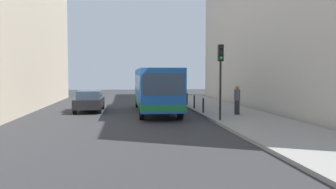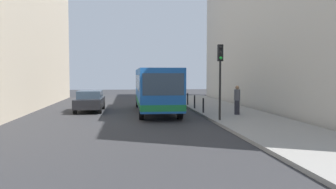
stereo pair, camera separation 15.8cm
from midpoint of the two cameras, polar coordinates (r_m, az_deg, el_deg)
ground_plane at (r=21.12m, az=-2.87°, el=-3.87°), size 80.00×80.00×0.00m
sidewalk at (r=22.17m, az=11.21°, el=-3.39°), size 4.40×40.00×0.15m
building_right at (r=28.41m, az=20.74°, el=11.49°), size 7.00×32.00×13.57m
bus at (r=24.36m, az=-2.29°, el=1.16°), size 2.58×11.03×3.00m
car_beside_bus at (r=25.35m, az=-12.86°, el=-0.96°), size 1.89×4.42×1.48m
traffic_light at (r=19.13m, az=8.36°, el=4.38°), size 0.28×0.33×4.10m
bollard_near at (r=22.77m, az=5.59°, el=-1.77°), size 0.11×0.11×0.95m
bollard_mid at (r=25.64m, az=4.14°, el=-1.20°), size 0.11×0.11×0.95m
bollard_far at (r=28.52m, az=2.98°, el=-0.74°), size 0.11×0.11×0.95m
bollard_farthest at (r=31.42m, az=2.04°, el=-0.36°), size 0.11×0.11×0.95m
pedestrian_near_signal at (r=21.97m, az=11.03°, el=-0.89°), size 0.38×0.38×1.80m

